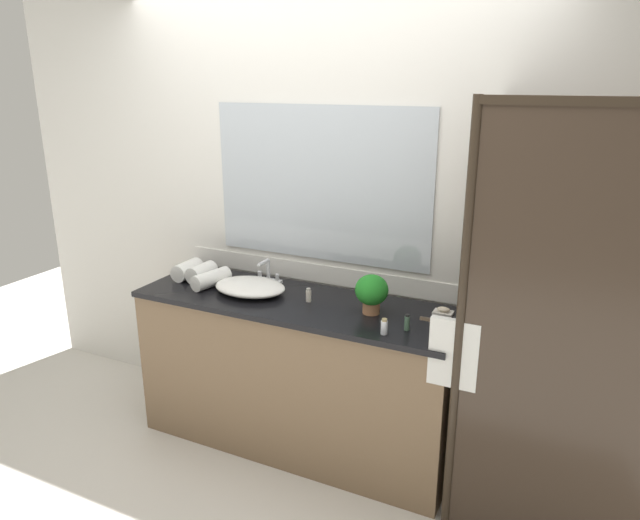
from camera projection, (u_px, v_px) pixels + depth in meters
The scene contains 14 objects.
ground_plane at pixel (297, 442), 3.43m from camera, with size 8.00×8.00×0.00m, color silver.
wall_back_with_mirror at pixel (322, 215), 3.34m from camera, with size 4.40×0.06×2.60m.
vanity_cabinet at pixel (297, 373), 3.30m from camera, with size 1.80×0.58×0.90m.
shower_enclosure at pixel (542, 336), 2.44m from camera, with size 1.20×0.59×2.00m.
sink_basin at pixel (250, 287), 3.26m from camera, with size 0.42×0.31×0.07m, color white.
faucet at pixel (268, 275), 3.42m from camera, with size 0.17×0.13×0.15m.
potted_plant at pixel (372, 292), 2.95m from camera, with size 0.17×0.17×0.21m.
soap_dish at pixel (443, 311), 2.98m from camera, with size 0.10×0.07×0.04m.
amenity_bottle_body_wash at pixel (407, 323), 2.78m from camera, with size 0.03×0.03×0.08m.
amenity_bottle_lotion at pixel (309, 295), 3.13m from camera, with size 0.03×0.03×0.08m.
amenity_bottle_shampoo at pixel (384, 327), 2.73m from camera, with size 0.03×0.03×0.08m.
rolled_towel_near_edge at pixel (187, 270), 3.50m from camera, with size 0.10×0.10×0.20m, color white.
rolled_towel_middle at pixel (202, 273), 3.45m from camera, with size 0.10×0.10×0.18m, color white.
rolled_towel_far_edge at pixel (211, 279), 3.35m from camera, with size 0.09×0.09×0.24m, color white.
Camera 1 is at (1.40, -2.60, 2.06)m, focal length 32.54 mm.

